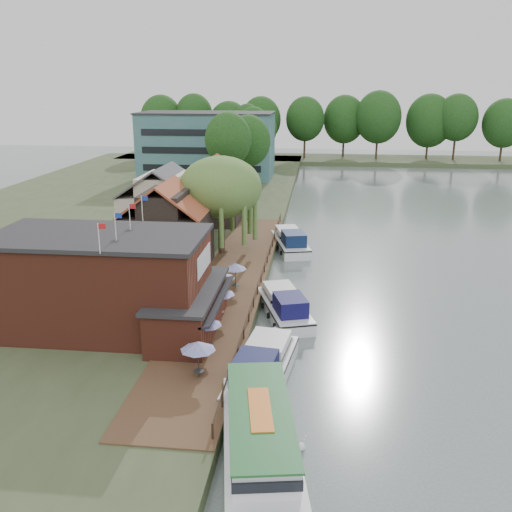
{
  "coord_description": "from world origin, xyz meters",
  "views": [
    {
      "loc": [
        -0.23,
        -38.85,
        18.65
      ],
      "look_at": [
        -6.0,
        12.0,
        3.0
      ],
      "focal_mm": 40.0,
      "sensor_mm": 36.0,
      "label": 1
    }
  ],
  "objects_px": {
    "umbrella_3": "(220,302)",
    "umbrella_2": "(208,311)",
    "swan": "(301,446)",
    "tour_boat": "(261,442)",
    "cruiser_2": "(290,239)",
    "willow": "(221,206)",
    "umbrella_1": "(206,334)",
    "cottage_c": "(213,190)",
    "cruiser_0": "(262,363)",
    "cottage_b": "(164,204)",
    "pub": "(127,283)",
    "cruiser_1": "(284,303)",
    "hotel_block": "(207,145)",
    "cottage_a": "(167,225)",
    "umbrella_5": "(235,276)",
    "umbrella_0": "(198,359)",
    "umbrella_4": "(221,285)"
  },
  "relations": [
    {
      "from": "umbrella_3",
      "to": "cottage_c",
      "type": "bearing_deg",
      "value": 101.43
    },
    {
      "from": "cruiser_0",
      "to": "umbrella_4",
      "type": "bearing_deg",
      "value": 119.63
    },
    {
      "from": "umbrella_3",
      "to": "umbrella_2",
      "type": "bearing_deg",
      "value": -106.47
    },
    {
      "from": "umbrella_5",
      "to": "umbrella_1",
      "type": "bearing_deg",
      "value": -90.87
    },
    {
      "from": "hotel_block",
      "to": "umbrella_3",
      "type": "relative_size",
      "value": 10.37
    },
    {
      "from": "pub",
      "to": "umbrella_5",
      "type": "distance_m",
      "value": 11.52
    },
    {
      "from": "cruiser_0",
      "to": "pub",
      "type": "bearing_deg",
      "value": 162.27
    },
    {
      "from": "willow",
      "to": "umbrella_1",
      "type": "bearing_deg",
      "value": -82.79
    },
    {
      "from": "cottage_b",
      "to": "willow",
      "type": "distance_m",
      "value": 9.07
    },
    {
      "from": "swan",
      "to": "tour_boat",
      "type": "bearing_deg",
      "value": -139.64
    },
    {
      "from": "swan",
      "to": "umbrella_0",
      "type": "bearing_deg",
      "value": 141.96
    },
    {
      "from": "cottage_a",
      "to": "umbrella_1",
      "type": "relative_size",
      "value": 3.62
    },
    {
      "from": "cottage_a",
      "to": "cruiser_2",
      "type": "height_order",
      "value": "cottage_a"
    },
    {
      "from": "cruiser_0",
      "to": "cottage_b",
      "type": "bearing_deg",
      "value": 123.23
    },
    {
      "from": "willow",
      "to": "umbrella_2",
      "type": "bearing_deg",
      "value": -83.24
    },
    {
      "from": "cottage_a",
      "to": "cruiser_1",
      "type": "distance_m",
      "value": 15.68
    },
    {
      "from": "cottage_b",
      "to": "umbrella_0",
      "type": "xyz_separation_m",
      "value": [
        10.65,
        -31.72,
        -2.96
      ]
    },
    {
      "from": "hotel_block",
      "to": "willow",
      "type": "height_order",
      "value": "hotel_block"
    },
    {
      "from": "hotel_block",
      "to": "cottage_a",
      "type": "bearing_deg",
      "value": -82.87
    },
    {
      "from": "umbrella_4",
      "to": "umbrella_3",
      "type": "bearing_deg",
      "value": -81.39
    },
    {
      "from": "cottage_a",
      "to": "cruiser_0",
      "type": "height_order",
      "value": "cottage_a"
    },
    {
      "from": "umbrella_1",
      "to": "cruiser_0",
      "type": "height_order",
      "value": "umbrella_1"
    },
    {
      "from": "pub",
      "to": "umbrella_1",
      "type": "height_order",
      "value": "pub"
    },
    {
      "from": "cruiser_1",
      "to": "cruiser_2",
      "type": "distance_m",
      "value": 19.82
    },
    {
      "from": "cottage_a",
      "to": "swan",
      "type": "relative_size",
      "value": 19.55
    },
    {
      "from": "umbrella_1",
      "to": "pub",
      "type": "bearing_deg",
      "value": 154.91
    },
    {
      "from": "umbrella_2",
      "to": "umbrella_4",
      "type": "bearing_deg",
      "value": 90.37
    },
    {
      "from": "cruiser_0",
      "to": "tour_boat",
      "type": "bearing_deg",
      "value": -77.09
    },
    {
      "from": "cottage_b",
      "to": "umbrella_1",
      "type": "xyz_separation_m",
      "value": [
        10.41,
        -28.0,
        -2.96
      ]
    },
    {
      "from": "cruiser_0",
      "to": "cruiser_2",
      "type": "bearing_deg",
      "value": 97.25
    },
    {
      "from": "cottage_b",
      "to": "umbrella_4",
      "type": "height_order",
      "value": "cottage_b"
    },
    {
      "from": "cottage_b",
      "to": "cottage_c",
      "type": "xyz_separation_m",
      "value": [
        4.0,
        9.0,
        0.0
      ]
    },
    {
      "from": "umbrella_4",
      "to": "pub",
      "type": "bearing_deg",
      "value": -130.61
    },
    {
      "from": "umbrella_2",
      "to": "cottage_b",
      "type": "bearing_deg",
      "value": 112.08
    },
    {
      "from": "willow",
      "to": "swan",
      "type": "height_order",
      "value": "willow"
    },
    {
      "from": "cottage_c",
      "to": "umbrella_3",
      "type": "height_order",
      "value": "cottage_c"
    },
    {
      "from": "swan",
      "to": "cruiser_0",
      "type": "bearing_deg",
      "value": 111.91
    },
    {
      "from": "hotel_block",
      "to": "cottage_b",
      "type": "xyz_separation_m",
      "value": [
        4.0,
        -46.0,
        -1.9
      ]
    },
    {
      "from": "tour_boat",
      "to": "hotel_block",
      "type": "bearing_deg",
      "value": 93.09
    },
    {
      "from": "hotel_block",
      "to": "tour_boat",
      "type": "bearing_deg",
      "value": -77.17
    },
    {
      "from": "cottage_c",
      "to": "swan",
      "type": "xyz_separation_m",
      "value": [
        13.24,
        -45.87,
        -5.03
      ]
    },
    {
      "from": "cruiser_2",
      "to": "tour_boat",
      "type": "height_order",
      "value": "tour_boat"
    },
    {
      "from": "hotel_block",
      "to": "umbrella_2",
      "type": "relative_size",
      "value": 10.69
    },
    {
      "from": "umbrella_0",
      "to": "umbrella_1",
      "type": "height_order",
      "value": "same"
    },
    {
      "from": "pub",
      "to": "cruiser_1",
      "type": "relative_size",
      "value": 1.98
    },
    {
      "from": "hotel_block",
      "to": "cottage_a",
      "type": "xyz_separation_m",
      "value": [
        7.0,
        -56.0,
        -1.9
      ]
    },
    {
      "from": "pub",
      "to": "umbrella_5",
      "type": "bearing_deg",
      "value": 54.19
    },
    {
      "from": "tour_boat",
      "to": "cottage_c",
      "type": "bearing_deg",
      "value": 93.58
    },
    {
      "from": "pub",
      "to": "cruiser_0",
      "type": "distance_m",
      "value": 12.0
    },
    {
      "from": "umbrella_0",
      "to": "cruiser_1",
      "type": "xyz_separation_m",
      "value": [
        4.51,
        12.67,
        -1.06
      ]
    }
  ]
}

